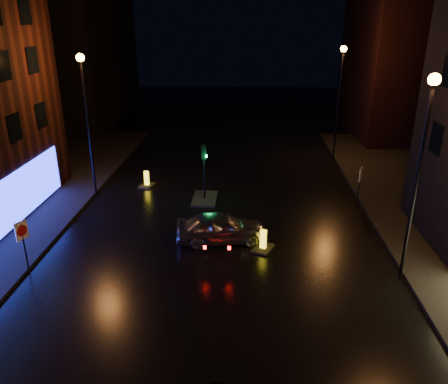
{
  "coord_description": "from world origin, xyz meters",
  "views": [
    {
      "loc": [
        1.31,
        -10.02,
        10.17
      ],
      "look_at": [
        0.28,
        8.32,
        2.8
      ],
      "focal_mm": 35.0,
      "sensor_mm": 36.0,
      "label": 1
    }
  ],
  "objects_px": {
    "silver_hatchback": "(221,227)",
    "road_sign_left": "(22,235)",
    "bollard_near": "(263,245)",
    "road_sign_right": "(360,178)",
    "traffic_signal": "(205,192)",
    "bollard_far": "(147,183)"
  },
  "relations": [
    {
      "from": "silver_hatchback",
      "to": "road_sign_left",
      "type": "distance_m",
      "value": 8.74
    },
    {
      "from": "bollard_near",
      "to": "silver_hatchback",
      "type": "bearing_deg",
      "value": -175.91
    },
    {
      "from": "silver_hatchback",
      "to": "road_sign_right",
      "type": "relative_size",
      "value": 1.83
    },
    {
      "from": "traffic_signal",
      "to": "bollard_far",
      "type": "distance_m",
      "value": 4.44
    },
    {
      "from": "silver_hatchback",
      "to": "bollard_far",
      "type": "distance_m",
      "value": 8.88
    },
    {
      "from": "traffic_signal",
      "to": "road_sign_right",
      "type": "relative_size",
      "value": 1.48
    },
    {
      "from": "traffic_signal",
      "to": "silver_hatchback",
      "type": "height_order",
      "value": "traffic_signal"
    },
    {
      "from": "traffic_signal",
      "to": "bollard_far",
      "type": "bearing_deg",
      "value": 152.72
    },
    {
      "from": "traffic_signal",
      "to": "bollard_near",
      "type": "relative_size",
      "value": 2.51
    },
    {
      "from": "silver_hatchback",
      "to": "road_sign_right",
      "type": "distance_m",
      "value": 8.96
    },
    {
      "from": "traffic_signal",
      "to": "road_sign_right",
      "type": "xyz_separation_m",
      "value": [
        8.89,
        -0.49,
        1.25
      ]
    },
    {
      "from": "road_sign_left",
      "to": "road_sign_right",
      "type": "bearing_deg",
      "value": 51.79
    },
    {
      "from": "silver_hatchback",
      "to": "bollard_near",
      "type": "xyz_separation_m",
      "value": [
        2.04,
        -0.75,
        -0.51
      ]
    },
    {
      "from": "traffic_signal",
      "to": "road_sign_left",
      "type": "bearing_deg",
      "value": -128.27
    },
    {
      "from": "traffic_signal",
      "to": "road_sign_right",
      "type": "height_order",
      "value": "traffic_signal"
    },
    {
      "from": "bollard_near",
      "to": "road_sign_right",
      "type": "distance_m",
      "value": 7.89
    },
    {
      "from": "road_sign_right",
      "to": "traffic_signal",
      "type": "bearing_deg",
      "value": 19.2
    },
    {
      "from": "traffic_signal",
      "to": "bollard_near",
      "type": "distance_m",
      "value": 6.76
    },
    {
      "from": "bollard_near",
      "to": "bollard_far",
      "type": "distance_m",
      "value": 10.74
    },
    {
      "from": "traffic_signal",
      "to": "bollard_far",
      "type": "height_order",
      "value": "traffic_signal"
    },
    {
      "from": "bollard_near",
      "to": "road_sign_left",
      "type": "distance_m",
      "value": 10.49
    },
    {
      "from": "bollard_near",
      "to": "road_sign_left",
      "type": "bearing_deg",
      "value": -140.99
    }
  ]
}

